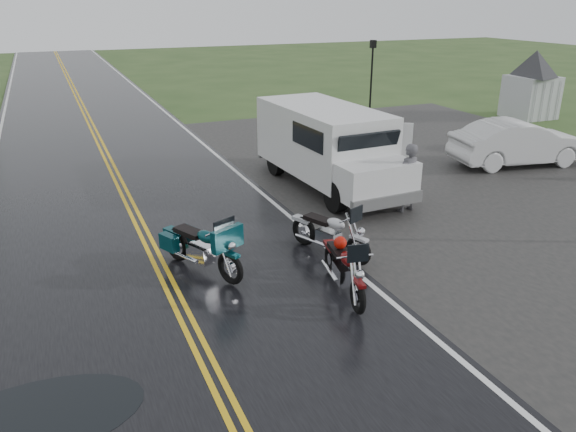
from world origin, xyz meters
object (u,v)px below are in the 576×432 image
object	(u,v)px
motorcycle_teal	(230,255)
van_white	(337,169)
visitor_center	(535,68)
motorcycle_red	(358,284)
lamp_post_far_right	(371,80)
person_at_van	(408,179)
motorcycle_silver	(359,240)
sedan_white	(519,144)

from	to	relation	value
motorcycle_teal	van_white	bearing A→B (deg)	11.35
visitor_center	motorcycle_red	distance (m)	21.39
visitor_center	lamp_post_far_right	xyz separation A→B (m)	(-7.50, 2.56, -0.53)
motorcycle_red	person_at_van	bearing A→B (deg)	57.28
visitor_center	motorcycle_silver	bearing A→B (deg)	-145.26
van_white	sedan_white	bearing A→B (deg)	8.80
lamp_post_far_right	motorcycle_teal	bearing A→B (deg)	-130.24
van_white	person_at_van	bearing A→B (deg)	-23.31
visitor_center	motorcycle_teal	world-z (taller)	visitor_center
van_white	motorcycle_silver	bearing A→B (deg)	-112.29
motorcycle_red	person_at_van	xyz separation A→B (m)	(3.96, 4.22, 0.28)
motorcycle_teal	person_at_van	distance (m)	6.18
van_white	lamp_post_far_right	xyz separation A→B (m)	(7.39, 10.49, 0.62)
motorcycle_red	motorcycle_teal	bearing A→B (deg)	142.50
motorcycle_teal	motorcycle_silver	distance (m)	2.84
visitor_center	motorcycle_teal	bearing A→B (deg)	-150.09
motorcycle_teal	lamp_post_far_right	world-z (taller)	lamp_post_far_right
visitor_center	motorcycle_red	size ratio (longest dim) A/B	7.16
motorcycle_red	motorcycle_teal	world-z (taller)	motorcycle_teal
visitor_center	motorcycle_teal	size ratio (longest dim) A/B	6.73
motorcycle_red	lamp_post_far_right	bearing A→B (deg)	68.66
motorcycle_silver	motorcycle_red	bearing A→B (deg)	-142.50
van_white	lamp_post_far_right	bearing A→B (deg)	52.10
sedan_white	lamp_post_far_right	world-z (taller)	lamp_post_far_right
motorcycle_red	motorcycle_teal	distance (m)	2.70
motorcycle_red	lamp_post_far_right	size ratio (longest dim) A/B	0.60
lamp_post_far_right	motorcycle_red	bearing A→B (deg)	-121.74
motorcycle_teal	lamp_post_far_right	xyz separation A→B (m)	(11.34, 13.40, 1.17)
motorcycle_teal	sedan_white	xyz separation A→B (m)	(12.02, 4.55, 0.08)
motorcycle_red	motorcycle_silver	distance (m)	2.01
sedan_white	motorcycle_silver	bearing A→B (deg)	127.80
sedan_white	lamp_post_far_right	xyz separation A→B (m)	(-0.68, 8.84, 1.10)
motorcycle_silver	van_white	bearing A→B (deg)	48.24
person_at_van	sedan_white	world-z (taller)	person_at_van
person_at_van	sedan_white	distance (m)	6.67
motorcycle_red	person_at_van	distance (m)	5.79
visitor_center	van_white	size ratio (longest dim) A/B	2.51
motorcycle_red	van_white	distance (m)	5.38
motorcycle_red	lamp_post_far_right	distance (m)	18.15
sedan_white	motorcycle_red	bearing A→B (deg)	132.85
motorcycle_silver	sedan_white	xyz separation A→B (m)	(9.19, 4.82, 0.12)
visitor_center	motorcycle_red	world-z (taller)	visitor_center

